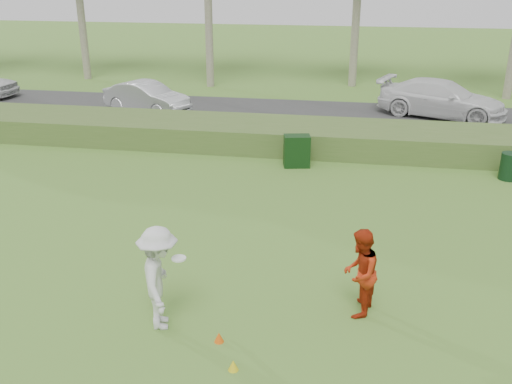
% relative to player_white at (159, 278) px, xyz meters
% --- Properties ---
extents(ground, '(120.00, 120.00, 0.00)m').
position_rel_player_white_xyz_m(ground, '(1.14, -0.08, -1.03)').
color(ground, '#407025').
rests_on(ground, ground).
extents(reed_strip, '(80.00, 3.00, 0.90)m').
position_rel_player_white_xyz_m(reed_strip, '(1.14, 11.92, -0.58)').
color(reed_strip, '#3F5D25').
rests_on(reed_strip, ground).
extents(park_road, '(80.00, 6.00, 0.06)m').
position_rel_player_white_xyz_m(park_road, '(1.14, 16.92, -1.00)').
color(park_road, '#2D2D2D').
rests_on(park_road, ground).
extents(player_white, '(1.11, 1.49, 2.05)m').
position_rel_player_white_xyz_m(player_white, '(0.00, 0.00, 0.00)').
color(player_white, silver).
rests_on(player_white, ground).
extents(player_red, '(0.86, 1.00, 1.80)m').
position_rel_player_white_xyz_m(player_red, '(3.69, 1.06, -0.12)').
color(player_red, '#A9280E').
rests_on(player_red, ground).
extents(cone_orange, '(0.18, 0.18, 0.20)m').
position_rel_player_white_xyz_m(cone_orange, '(1.20, -0.33, -0.93)').
color(cone_orange, '#E2530B').
rests_on(cone_orange, ground).
extents(cone_yellow, '(0.18, 0.18, 0.20)m').
position_rel_player_white_xyz_m(cone_yellow, '(1.62, -1.06, -0.93)').
color(cone_yellow, gold).
rests_on(cone_yellow, ground).
extents(utility_cabinet, '(0.97, 0.72, 1.10)m').
position_rel_player_white_xyz_m(utility_cabinet, '(1.53, 9.76, -0.48)').
color(utility_cabinet, black).
rests_on(utility_cabinet, ground).
extents(trash_bin, '(0.69, 0.69, 0.88)m').
position_rel_player_white_xyz_m(trash_bin, '(8.40, 9.66, -0.59)').
color(trash_bin, black).
rests_on(trash_bin, ground).
extents(car_mid, '(4.49, 2.95, 1.40)m').
position_rel_player_white_xyz_m(car_mid, '(-6.17, 16.13, -0.27)').
color(car_mid, silver).
rests_on(car_mid, park_road).
extents(car_right, '(6.06, 4.08, 1.63)m').
position_rel_player_white_xyz_m(car_right, '(7.22, 17.63, -0.15)').
color(car_right, silver).
rests_on(car_right, park_road).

